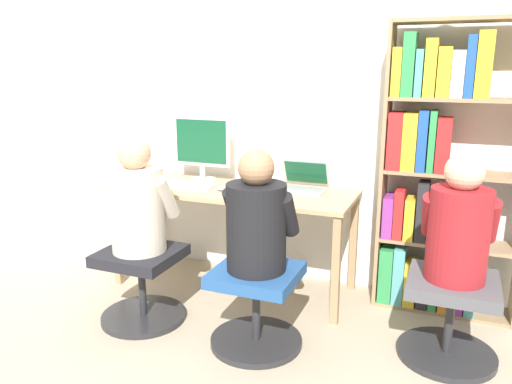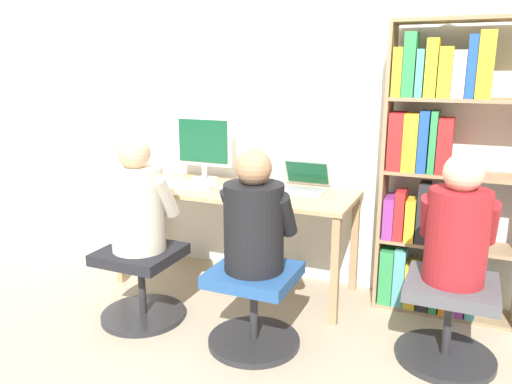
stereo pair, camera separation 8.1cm
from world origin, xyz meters
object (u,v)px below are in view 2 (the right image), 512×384
person_near_shelf (458,227)px  desktop_monitor (204,147)px  keyboard (187,185)px  office_chair_right (254,303)px  office_chair_side (449,316)px  bookshelf (437,182)px  office_chair_left (142,280)px  person_at_monitor (137,202)px  laptop (303,184)px  person_at_laptop (254,219)px

person_near_shelf → desktop_monitor: bearing=162.7°
keyboard → office_chair_right: keyboard is taller
office_chair_right → office_chair_side: size_ratio=1.00×
keyboard → bookshelf: size_ratio=0.23×
office_chair_left → person_at_monitor: (0.00, 0.01, 0.52)m
office_chair_left → bookshelf: 2.00m
office_chair_right → bookshelf: (0.90, 0.86, 0.63)m
bookshelf → person_near_shelf: (0.16, -0.58, -0.11)m
keyboard → person_near_shelf: bearing=-10.6°
keyboard → office_chair_right: size_ratio=0.80×
keyboard → person_at_monitor: size_ratio=0.61×
office_chair_right → person_near_shelf: person_near_shelf is taller
desktop_monitor → laptop: bearing=-1.3°
office_chair_right → person_near_shelf: 1.21m
laptop → person_at_laptop: 0.83m
person_near_shelf → office_chair_right: bearing=-165.0°
office_chair_left → bookshelf: bearing=26.7°
office_chair_right → person_at_monitor: bearing=179.0°
person_at_laptop → bookshelf: bearing=43.6°
person_at_laptop → laptop: bearing=89.1°
laptop → bookshelf: bearing=1.5°
desktop_monitor → office_chair_left: bearing=-90.6°
office_chair_left → office_chair_side: size_ratio=1.00×
desktop_monitor → office_chair_right: bearing=-47.3°
office_chair_left → office_chair_side: 1.88m
office_chair_left → person_at_monitor: person_at_monitor is taller
office_chair_left → person_near_shelf: size_ratio=0.78×
keyboard → office_chair_side: (1.86, -0.35, -0.50)m
laptop → person_at_monitor: 1.16m
person_at_laptop → office_chair_side: 1.20m
laptop → office_chair_side: size_ratio=0.64×
person_near_shelf → bookshelf: bearing=105.1°
office_chair_right → person_at_laptop: size_ratio=0.78×
keyboard → person_at_laptop: (0.81, -0.63, 0.01)m
laptop → keyboard: (-0.82, -0.21, -0.03)m
office_chair_side → office_chair_right: bearing=-165.3°
office_chair_left → person_at_laptop: (0.80, -0.00, 0.51)m
person_at_monitor → person_at_laptop: 0.80m
person_at_monitor → office_chair_side: person_at_monitor is taller
person_near_shelf → keyboard: bearing=169.4°
office_chair_left → person_near_shelf: bearing=8.4°
person_at_monitor → person_near_shelf: 1.88m
office_chair_right → person_at_monitor: person_at_monitor is taller
bookshelf → office_chair_side: bearing=-75.1°
keyboard → office_chair_left: keyboard is taller
keyboard → office_chair_right: (0.81, -0.63, -0.50)m
office_chair_left → person_near_shelf: 1.95m
office_chair_right → person_near_shelf: bearing=15.0°
person_at_monitor → office_chair_side: 1.95m
keyboard → person_near_shelf: person_near_shelf is taller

